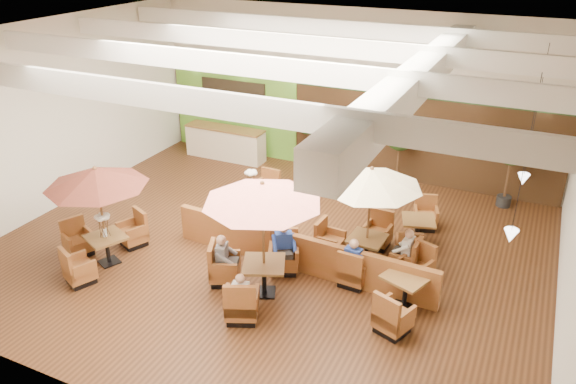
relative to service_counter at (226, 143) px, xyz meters
The scene contains 17 objects.
room 6.78m from the service_counter, 39.88° to the right, with size 14.04×14.00×5.52m.
service_counter is the anchor object (origin of this frame).
booth_divider 7.94m from the service_counter, 46.08° to the right, with size 7.02×0.18×0.97m, color brown.
table_0 7.65m from the service_counter, 82.72° to the right, with size 2.62×2.79×2.66m.
table_1 8.79m from the service_counter, 53.64° to the right, with size 2.84×3.01×2.88m.
table_2 8.52m from the service_counter, 34.44° to the right, with size 2.64×2.64×2.68m.
table_3 4.63m from the service_counter, 49.46° to the right, with size 0.91×2.61×1.55m.
table_4 10.25m from the service_counter, 36.15° to the right, with size 1.16×2.85×1.01m.
table_5 8.50m from the service_counter, 22.09° to the right, with size 1.06×2.66×0.95m.
topiary_0 3.44m from the service_counter, ahead, with size 1.03×1.03×2.39m.
topiary_1 6.48m from the service_counter, ahead, with size 0.97×0.97×2.26m.
topiary_2 9.82m from the service_counter, ahead, with size 1.04×1.04×2.41m.
diner_0 9.57m from the service_counter, 57.02° to the right, with size 0.39×0.35×0.72m.
diner_1 7.89m from the service_counter, 48.64° to the right, with size 0.49×0.47×0.85m.
diner_2 8.12m from the service_counter, 59.21° to the right, with size 0.41×0.45×0.82m.
diner_3 9.03m from the service_counter, 39.59° to the right, with size 0.41×0.35×0.80m.
diner_4 9.26m from the service_counter, 31.01° to the right, with size 0.33×0.40×0.78m.
Camera 1 is at (5.92, -11.45, 7.73)m, focal length 35.00 mm.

